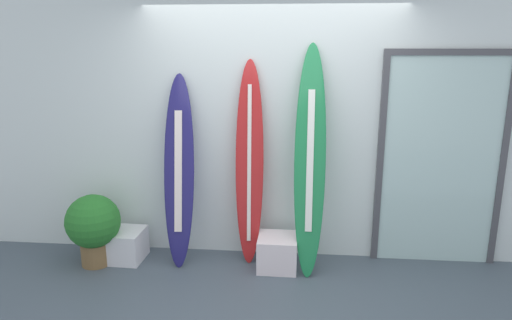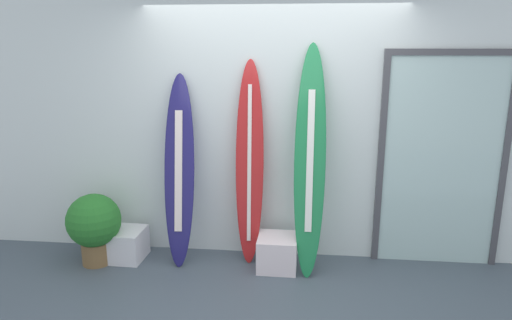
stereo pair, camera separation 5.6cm
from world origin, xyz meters
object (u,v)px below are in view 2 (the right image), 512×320
object	(u,v)px
surfboard_navy	(179,172)
surfboard_emerald	(310,163)
display_block_left	(277,252)
potted_plant	(94,224)
display_block_center	(126,244)
glass_door	(442,157)
surfboard_crimson	(250,165)

from	to	relation	value
surfboard_navy	surfboard_emerald	size ratio (longest dim) A/B	0.87
surfboard_emerald	display_block_left	xyz separation A→B (m)	(-0.29, -0.06, -0.90)
display_block_left	potted_plant	xyz separation A→B (m)	(-1.81, -0.09, 0.25)
potted_plant	display_block_left	bearing A→B (deg)	2.75
display_block_left	display_block_center	distance (m)	1.55
display_block_center	potted_plant	distance (m)	0.39
glass_door	display_block_left	bearing A→B (deg)	-168.41
surfboard_crimson	display_block_left	size ratio (longest dim) A/B	5.25
display_block_left	potted_plant	bearing A→B (deg)	-177.25
display_block_left	display_block_center	bearing A→B (deg)	178.45
display_block_left	glass_door	xyz separation A→B (m)	(1.55, 0.32, 0.92)
surfboard_crimson	display_block_left	world-z (taller)	surfboard_crimson
glass_door	potted_plant	size ratio (longest dim) A/B	2.92
surfboard_navy	surfboard_crimson	world-z (taller)	surfboard_crimson
display_block_left	glass_door	bearing A→B (deg)	11.59
surfboard_emerald	glass_door	xyz separation A→B (m)	(1.26, 0.26, 0.02)
surfboard_emerald	surfboard_navy	bearing A→B (deg)	178.34
display_block_left	surfboard_emerald	bearing A→B (deg)	10.88
surfboard_crimson	surfboard_emerald	bearing A→B (deg)	-12.04
surfboard_crimson	display_block_left	bearing A→B (deg)	-31.75
surfboard_crimson	glass_door	size ratio (longest dim) A/B	0.96
surfboard_navy	surfboard_emerald	world-z (taller)	surfboard_emerald
potted_plant	glass_door	bearing A→B (deg)	6.88
surfboard_navy	potted_plant	distance (m)	0.99
surfboard_navy	glass_door	distance (m)	2.54
surfboard_crimson	potted_plant	xyz separation A→B (m)	(-1.52, -0.27, -0.57)
surfboard_emerald	glass_door	bearing A→B (deg)	11.75
potted_plant	surfboard_navy	bearing A→B (deg)	12.16
display_block_center	glass_door	xyz separation A→B (m)	(3.11, 0.28, 0.93)
surfboard_navy	display_block_left	size ratio (longest dim) A/B	4.89
surfboard_navy	surfboard_crimson	distance (m)	0.69
surfboard_emerald	glass_door	distance (m)	1.29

